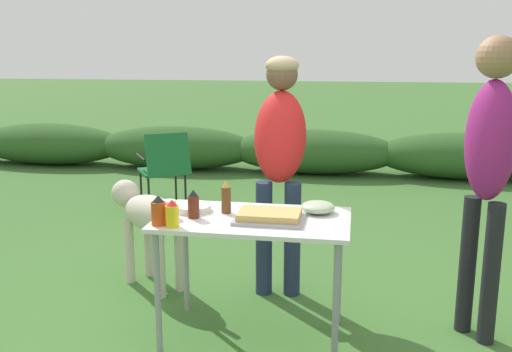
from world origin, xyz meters
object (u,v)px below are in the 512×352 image
object	(u,v)px
hot_sauce_bottle	(158,211)
standing_person_in_gray_fleece	(280,146)
mustard_bottle	(172,214)
food_tray	(269,216)
dog	(148,217)
camp_chair_green_behind_table	(164,166)
folding_table	(253,230)
plate_stack	(192,208)
bbq_sauce_bottle	(193,205)
mixing_bowl	(318,207)
beer_bottle	(226,197)
standing_person_in_navy_coat	(489,156)
paper_cup_stack	(169,209)

from	to	relation	value
hot_sauce_bottle	standing_person_in_gray_fleece	distance (m)	1.14
mustard_bottle	food_tray	bearing A→B (deg)	21.66
dog	camp_chair_green_behind_table	world-z (taller)	camp_chair_green_behind_table
folding_table	plate_stack	distance (m)	0.40
standing_person_in_gray_fleece	bbq_sauce_bottle	bearing A→B (deg)	-118.61
mixing_bowl	standing_person_in_gray_fleece	bearing A→B (deg)	117.05
folding_table	beer_bottle	xyz separation A→B (m)	(-0.17, 0.07, 0.17)
beer_bottle	dog	xyz separation A→B (m)	(-0.71, 0.58, -0.33)
plate_stack	standing_person_in_navy_coat	world-z (taller)	standing_person_in_navy_coat
mixing_bowl	paper_cup_stack	world-z (taller)	paper_cup_stack
mustard_bottle	paper_cup_stack	bearing A→B (deg)	114.08
plate_stack	bbq_sauce_bottle	distance (m)	0.16
bbq_sauce_bottle	mixing_bowl	bearing A→B (deg)	18.07
food_tray	standing_person_in_navy_coat	world-z (taller)	standing_person_in_navy_coat
food_tray	mustard_bottle	distance (m)	0.54
mustard_bottle	folding_table	bearing A→B (deg)	31.91
standing_person_in_gray_fleece	camp_chair_green_behind_table	world-z (taller)	standing_person_in_gray_fleece
mixing_bowl	paper_cup_stack	size ratio (longest dim) A/B	2.01
mixing_bowl	paper_cup_stack	xyz separation A→B (m)	(-0.83, -0.25, 0.02)
standing_person_in_gray_fleece	camp_chair_green_behind_table	bearing A→B (deg)	124.77
standing_person_in_gray_fleece	hot_sauce_bottle	bearing A→B (deg)	-121.95
standing_person_in_navy_coat	camp_chair_green_behind_table	size ratio (longest dim) A/B	2.11
standing_person_in_navy_coat	camp_chair_green_behind_table	distance (m)	3.72
paper_cup_stack	mustard_bottle	xyz separation A→B (m)	(0.07, -0.17, 0.02)
hot_sauce_bottle	camp_chair_green_behind_table	xyz separation A→B (m)	(-0.96, 2.89, -0.35)
folding_table	standing_person_in_gray_fleece	distance (m)	0.85
mustard_bottle	camp_chair_green_behind_table	xyz separation A→B (m)	(-1.05, 2.91, -0.34)
folding_table	standing_person_in_gray_fleece	world-z (taller)	standing_person_in_gray_fleece
plate_stack	paper_cup_stack	distance (m)	0.19
hot_sauce_bottle	beer_bottle	distance (m)	0.43
plate_stack	mustard_bottle	size ratio (longest dim) A/B	1.47
folding_table	paper_cup_stack	distance (m)	0.50
bbq_sauce_bottle	camp_chair_green_behind_table	xyz separation A→B (m)	(-1.11, 2.72, -0.35)
camp_chair_green_behind_table	mustard_bottle	bearing A→B (deg)	-103.02
food_tray	paper_cup_stack	size ratio (longest dim) A/B	3.86
plate_stack	beer_bottle	bearing A→B (deg)	-2.94
beer_bottle	folding_table	bearing A→B (deg)	-21.29
beer_bottle	standing_person_in_navy_coat	size ratio (longest dim) A/B	0.11
paper_cup_stack	bbq_sauce_bottle	size ratio (longest dim) A/B	0.62
mixing_bowl	dog	size ratio (longest dim) A/B	0.25
mustard_bottle	dog	distance (m)	1.06
mixing_bowl	paper_cup_stack	distance (m)	0.86
mixing_bowl	beer_bottle	xyz separation A→B (m)	(-0.53, -0.10, 0.06)
folding_table	food_tray	distance (m)	0.15
hot_sauce_bottle	dog	world-z (taller)	hot_sauce_bottle
plate_stack	mustard_bottle	bearing A→B (deg)	-92.71
food_tray	mustard_bottle	bearing A→B (deg)	-158.34
folding_table	camp_chair_green_behind_table	world-z (taller)	camp_chair_green_behind_table
bbq_sauce_bottle	dog	xyz separation A→B (m)	(-0.55, 0.71, -0.31)
mixing_bowl	camp_chair_green_behind_table	bearing A→B (deg)	125.84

